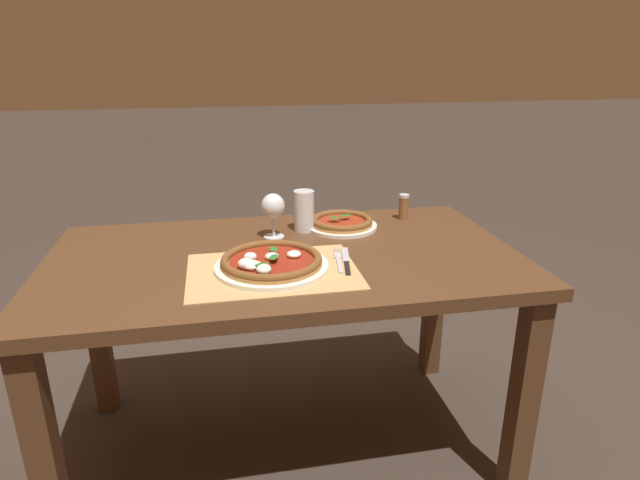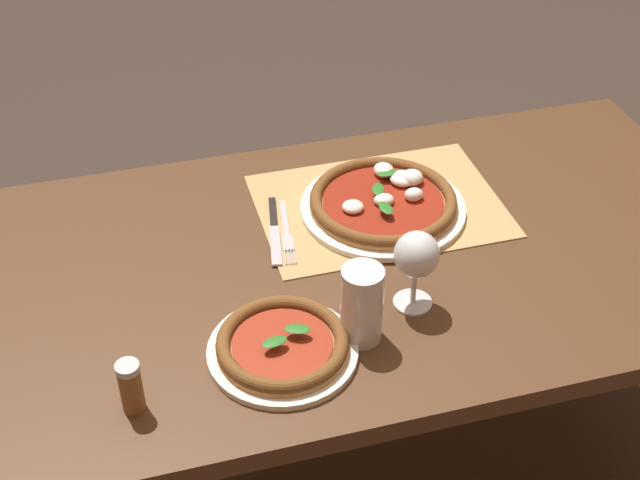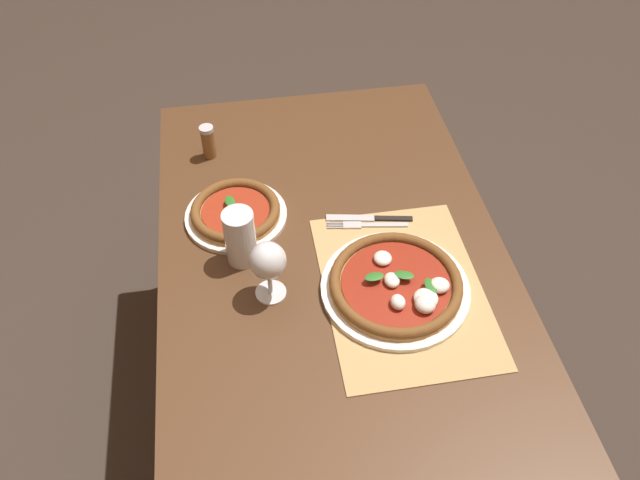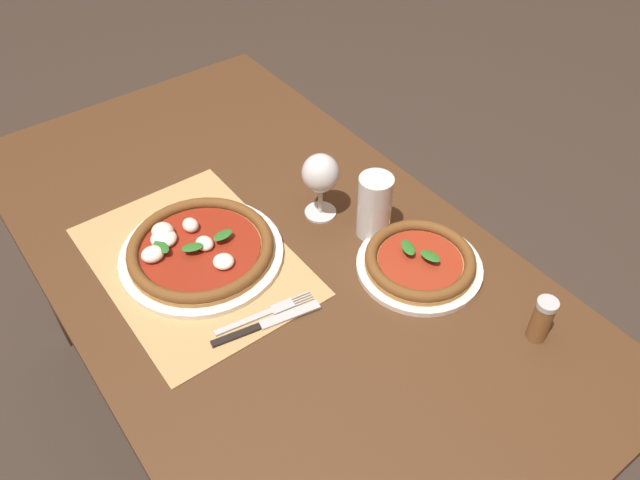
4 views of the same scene
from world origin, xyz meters
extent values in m
cube|color=#4C301C|center=(0.00, 0.00, 0.72)|extent=(1.47, 0.82, 0.04)
cube|color=#4C301C|center=(-0.68, -0.35, 0.35)|extent=(0.07, 0.07, 0.70)
cube|color=#4C301C|center=(0.68, -0.35, 0.35)|extent=(0.07, 0.07, 0.70)
cube|color=tan|center=(-0.05, -0.14, 0.74)|extent=(0.49, 0.35, 0.00)
cylinder|color=silver|center=(-0.05, -0.12, 0.75)|extent=(0.34, 0.34, 0.01)
cylinder|color=#B77F42|center=(-0.05, -0.12, 0.76)|extent=(0.30, 0.30, 0.01)
torus|color=brown|center=(-0.05, -0.12, 0.77)|extent=(0.30, 0.30, 0.02)
cylinder|color=maroon|center=(-0.05, -0.12, 0.77)|extent=(0.24, 0.24, 0.00)
ellipsoid|color=silver|center=(-0.05, -0.11, 0.78)|extent=(0.04, 0.03, 0.02)
ellipsoid|color=silver|center=(-0.11, -0.11, 0.78)|extent=(0.04, 0.03, 0.03)
ellipsoid|color=silver|center=(-0.13, -0.16, 0.78)|extent=(0.05, 0.05, 0.03)
ellipsoid|color=silver|center=(-0.08, -0.21, 0.78)|extent=(0.04, 0.05, 0.03)
ellipsoid|color=silver|center=(-0.11, -0.17, 0.78)|extent=(0.05, 0.05, 0.02)
ellipsoid|color=silver|center=(0.02, -0.10, 0.78)|extent=(0.04, 0.04, 0.02)
ellipsoid|color=#286B23|center=(-0.05, -0.14, 0.79)|extent=(0.04, 0.05, 0.00)
ellipsoid|color=#286B23|center=(-0.04, -0.07, 0.79)|extent=(0.03, 0.05, 0.00)
ellipsoid|color=#286B23|center=(-0.09, -0.18, 0.79)|extent=(0.05, 0.03, 0.00)
cylinder|color=silver|center=(0.24, 0.22, 0.75)|extent=(0.25, 0.25, 0.01)
cylinder|color=#B77F42|center=(0.24, 0.22, 0.76)|extent=(0.22, 0.22, 0.01)
torus|color=brown|center=(0.24, 0.22, 0.77)|extent=(0.22, 0.22, 0.02)
cylinder|color=maroon|center=(0.24, 0.22, 0.76)|extent=(0.17, 0.17, 0.00)
ellipsoid|color=#286B23|center=(0.21, 0.21, 0.78)|extent=(0.05, 0.04, 0.00)
ellipsoid|color=#286B23|center=(0.25, 0.23, 0.78)|extent=(0.05, 0.03, 0.00)
cylinder|color=silver|center=(-0.02, 0.16, 0.74)|extent=(0.07, 0.07, 0.00)
cylinder|color=silver|center=(-0.02, 0.16, 0.78)|extent=(0.01, 0.01, 0.06)
ellipsoid|color=silver|center=(-0.02, 0.16, 0.85)|extent=(0.08, 0.08, 0.08)
ellipsoid|color=#AD5B14|center=(-0.02, 0.16, 0.84)|extent=(0.07, 0.07, 0.05)
cylinder|color=silver|center=(0.10, 0.21, 0.81)|extent=(0.07, 0.07, 0.15)
cylinder|color=black|center=(0.10, 0.21, 0.80)|extent=(0.07, 0.07, 0.12)
cylinder|color=silver|center=(0.10, 0.21, 0.86)|extent=(0.07, 0.07, 0.02)
cube|color=#B7B7BC|center=(0.15, -0.14, 0.75)|extent=(0.03, 0.12, 0.00)
cube|color=#B7B7BC|center=(0.16, -0.06, 0.75)|extent=(0.03, 0.05, 0.00)
cylinder|color=#B7B7BC|center=(0.17, -0.02, 0.75)|extent=(0.01, 0.04, 0.00)
cylinder|color=#B7B7BC|center=(0.17, -0.02, 0.75)|extent=(0.01, 0.04, 0.00)
cylinder|color=#B7B7BC|center=(0.16, -0.02, 0.75)|extent=(0.01, 0.04, 0.00)
cylinder|color=#B7B7BC|center=(0.16, -0.02, 0.75)|extent=(0.01, 0.04, 0.00)
cube|color=black|center=(0.16, -0.17, 0.75)|extent=(0.03, 0.10, 0.01)
cube|color=#B7B7BC|center=(0.18, -0.06, 0.75)|extent=(0.04, 0.12, 0.00)
cylinder|color=brown|center=(0.49, 0.27, 0.78)|extent=(0.04, 0.04, 0.08)
cylinder|color=#BCBCC1|center=(0.49, 0.27, 0.83)|extent=(0.04, 0.04, 0.01)
camera|label=1|loc=(-0.19, -1.57, 1.35)|focal=30.00mm
camera|label=2|loc=(0.46, 1.25, 1.81)|focal=50.00mm
camera|label=3|loc=(-0.88, 0.19, 1.85)|focal=35.00mm
camera|label=4|loc=(0.81, -0.46, 1.66)|focal=35.00mm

